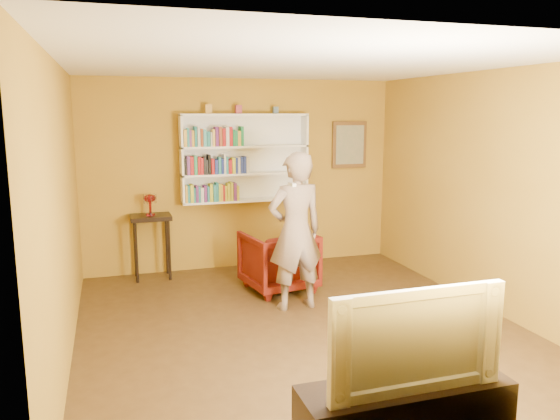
# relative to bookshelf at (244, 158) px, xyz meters

# --- Properties ---
(room_shell) EXTENTS (5.30, 5.80, 2.88)m
(room_shell) POSITION_rel_bookshelf_xyz_m (0.00, -2.41, -0.58)
(room_shell) COLOR #402B14
(room_shell) RESTS_ON ground
(bookshelf) EXTENTS (1.80, 0.29, 1.23)m
(bookshelf) POSITION_rel_bookshelf_xyz_m (0.00, 0.00, 0.00)
(bookshelf) COLOR white
(bookshelf) RESTS_ON room_shell
(books_row_lower) EXTENTS (0.74, 0.19, 0.26)m
(books_row_lower) POSITION_rel_bookshelf_xyz_m (-0.49, -0.11, -0.46)
(books_row_lower) COLOR gold
(books_row_lower) RESTS_ON bookshelf
(books_row_middle) EXTENTS (0.89, 0.19, 0.27)m
(books_row_middle) POSITION_rel_bookshelf_xyz_m (-0.42, -0.11, -0.08)
(books_row_middle) COLOR black
(books_row_middle) RESTS_ON bookshelf
(books_row_upper) EXTENTS (0.82, 0.18, 0.27)m
(books_row_upper) POSITION_rel_bookshelf_xyz_m (-0.44, -0.11, 0.30)
(books_row_upper) COLOR gold
(books_row_upper) RESTS_ON bookshelf
(ornament_left) EXTENTS (0.09, 0.09, 0.12)m
(ornament_left) POSITION_rel_bookshelf_xyz_m (-0.50, -0.06, 0.68)
(ornament_left) COLOR #BC8E35
(ornament_left) RESTS_ON bookshelf
(ornament_centre) EXTENTS (0.09, 0.09, 0.12)m
(ornament_centre) POSITION_rel_bookshelf_xyz_m (-0.08, -0.06, 0.68)
(ornament_centre) COLOR #9C3441
(ornament_centre) RESTS_ON bookshelf
(ornament_right) EXTENTS (0.07, 0.07, 0.10)m
(ornament_right) POSITION_rel_bookshelf_xyz_m (0.45, -0.06, 0.67)
(ornament_right) COLOR #49617B
(ornament_right) RESTS_ON bookshelf
(framed_painting) EXTENTS (0.55, 0.05, 0.70)m
(framed_painting) POSITION_rel_bookshelf_xyz_m (1.65, 0.05, 0.16)
(framed_painting) COLOR #583819
(framed_painting) RESTS_ON room_shell
(console_table) EXTENTS (0.53, 0.41, 0.87)m
(console_table) POSITION_rel_bookshelf_xyz_m (-1.33, -0.16, -0.87)
(console_table) COLOR black
(console_table) RESTS_ON ground
(ruby_lustre) EXTENTS (0.17, 0.18, 0.28)m
(ruby_lustre) POSITION_rel_bookshelf_xyz_m (-1.33, -0.16, -0.52)
(ruby_lustre) COLOR maroon
(ruby_lustre) RESTS_ON console_table
(armchair) EXTENTS (0.94, 0.96, 0.76)m
(armchair) POSITION_rel_bookshelf_xyz_m (0.16, -1.14, -1.22)
(armchair) COLOR #4B0705
(armchair) RESTS_ON ground
(person) EXTENTS (0.69, 0.49, 1.81)m
(person) POSITION_rel_bookshelf_xyz_m (0.15, -1.83, -0.69)
(person) COLOR #806B5E
(person) RESTS_ON ground
(game_remote) EXTENTS (0.04, 0.15, 0.04)m
(game_remote) POSITION_rel_bookshelf_xyz_m (-0.02, -2.19, -0.10)
(game_remote) COLOR white
(game_remote) RESTS_ON person
(tv_cabinet) EXTENTS (1.41, 0.42, 0.50)m
(tv_cabinet) POSITION_rel_bookshelf_xyz_m (-0.08, -4.66, -1.34)
(tv_cabinet) COLOR black
(tv_cabinet) RESTS_ON ground
(television) EXTENTS (1.18, 0.16, 0.68)m
(television) POSITION_rel_bookshelf_xyz_m (-0.08, -4.66, -0.75)
(television) COLOR black
(television) RESTS_ON tv_cabinet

